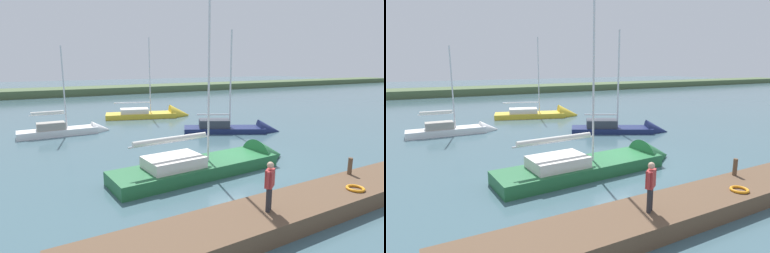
# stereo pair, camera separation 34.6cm
# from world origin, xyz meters

# --- Properties ---
(ground_plane) EXTENTS (200.00, 200.00, 0.00)m
(ground_plane) POSITION_xyz_m (0.00, 0.00, 0.00)
(ground_plane) COLOR #42606B
(far_shoreline) EXTENTS (180.00, 8.00, 2.40)m
(far_shoreline) POSITION_xyz_m (0.00, -45.47, 0.00)
(far_shoreline) COLOR #4C603D
(far_shoreline) RESTS_ON ground_plane
(dock_pier) EXTENTS (19.63, 2.10, 0.62)m
(dock_pier) POSITION_xyz_m (0.00, 5.73, 0.31)
(dock_pier) COLOR brown
(dock_pier) RESTS_ON ground_plane
(mooring_post_near) EXTENTS (0.18, 0.18, 0.71)m
(mooring_post_near) POSITION_xyz_m (-1.96, 4.99, 0.98)
(mooring_post_near) COLOR brown
(mooring_post_near) RESTS_ON dock_pier
(life_ring_buoy) EXTENTS (0.66, 0.66, 0.10)m
(life_ring_buoy) POSITION_xyz_m (-0.62, 6.15, 0.67)
(life_ring_buoy) COLOR orange
(life_ring_buoy) RESTS_ON dock_pier
(sailboat_mid_channel) EXTENTS (7.44, 5.17, 8.58)m
(sailboat_mid_channel) POSITION_xyz_m (-4.95, -6.33, 0.15)
(sailboat_mid_channel) COLOR navy
(sailboat_mid_channel) RESTS_ON ground_plane
(sailboat_outer_mooring) EXTENTS (8.57, 4.49, 8.78)m
(sailboat_outer_mooring) POSITION_xyz_m (-2.26, -16.07, 0.17)
(sailboat_outer_mooring) COLOR gold
(sailboat_outer_mooring) RESTS_ON ground_plane
(sailboat_far_left) EXTENTS (6.59, 1.59, 7.19)m
(sailboat_far_left) POSITION_xyz_m (6.63, -11.99, 0.18)
(sailboat_far_left) COLOR white
(sailboat_far_left) RESTS_ON ground_plane
(sailboat_far_right) EXTENTS (10.02, 2.75, 12.31)m
(sailboat_far_right) POSITION_xyz_m (1.31, 0.30, 0.19)
(sailboat_far_right) COLOR #236638
(sailboat_far_right) RESTS_ON ground_plane
(person_on_dock) EXTENTS (0.53, 0.42, 1.61)m
(person_on_dock) POSITION_xyz_m (3.36, 5.83, 1.54)
(person_on_dock) COLOR #28282D
(person_on_dock) RESTS_ON dock_pier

